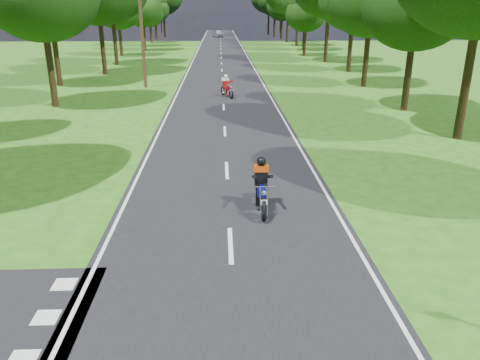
{
  "coord_description": "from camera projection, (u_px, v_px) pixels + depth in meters",
  "views": [
    {
      "loc": [
        -0.22,
        -8.94,
        5.92
      ],
      "look_at": [
        0.34,
        4.0,
        1.1
      ],
      "focal_mm": 35.0,
      "sensor_mm": 36.0,
      "label": 1
    }
  ],
  "objects": [
    {
      "name": "rider_far_red",
      "position": [
        227.0,
        86.0,
        32.17
      ],
      "size": [
        1.23,
        1.94,
        1.53
      ],
      "primitive_type": null,
      "rotation": [
        0.0,
        0.0,
        0.36
      ],
      "color": "maroon",
      "rests_on": "main_road"
    },
    {
      "name": "ground",
      "position": [
        233.0,
        289.0,
        10.44
      ],
      "size": [
        160.0,
        160.0,
        0.0
      ],
      "primitive_type": "plane",
      "color": "#245B14",
      "rests_on": "ground"
    },
    {
      "name": "main_road",
      "position": [
        221.0,
        58.0,
        57.26
      ],
      "size": [
        7.0,
        140.0,
        0.02
      ],
      "primitive_type": "cube",
      "color": "black",
      "rests_on": "ground"
    },
    {
      "name": "rider_near_blue",
      "position": [
        262.0,
        184.0,
        14.21
      ],
      "size": [
        0.66,
        1.96,
        1.63
      ],
      "primitive_type": null,
      "rotation": [
        0.0,
        0.0,
        -0.0
      ],
      "color": "navy",
      "rests_on": "main_road"
    },
    {
      "name": "telegraph_pole",
      "position": [
        142.0,
        33.0,
        35.0
      ],
      "size": [
        1.2,
        0.26,
        8.0
      ],
      "color": "#382616",
      "rests_on": "ground"
    },
    {
      "name": "distant_car",
      "position": [
        218.0,
        33.0,
        96.08
      ],
      "size": [
        2.92,
        4.49,
        1.42
      ],
      "primitive_type": "imported",
      "rotation": [
        0.0,
        0.0,
        0.33
      ],
      "color": "silver",
      "rests_on": "main_road"
    },
    {
      "name": "road_markings",
      "position": [
        220.0,
        59.0,
        55.5
      ],
      "size": [
        7.4,
        140.0,
        0.01
      ],
      "color": "silver",
      "rests_on": "main_road"
    }
  ]
}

